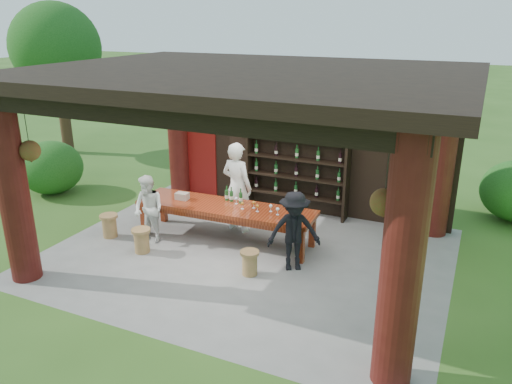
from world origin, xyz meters
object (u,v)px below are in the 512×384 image
at_px(stool_far_left, 109,225).
at_px(guest_woman, 149,209).
at_px(napkin_basket, 182,196).
at_px(stool_near_left, 142,240).
at_px(guest_man, 294,231).
at_px(host, 237,187).
at_px(wine_shelf, 296,169).
at_px(tasting_table, 226,211).
at_px(stool_near_right, 250,262).

relative_size(stool_far_left, guest_woman, 0.35).
relative_size(stool_far_left, napkin_basket, 1.88).
xyz_separation_m(stool_near_left, guest_man, (2.91, 0.59, 0.48)).
bearing_deg(host, napkin_basket, 42.30).
xyz_separation_m(wine_shelf, guest_man, (0.93, -2.61, -0.33)).
relative_size(wine_shelf, napkin_basket, 9.25).
relative_size(tasting_table, stool_far_left, 7.59).
distance_m(tasting_table, stool_far_left, 2.46).
bearing_deg(host, guest_woman, 52.34).
bearing_deg(host, stool_near_right, 132.32).
bearing_deg(napkin_basket, tasting_table, 2.44).
height_order(stool_near_left, stool_far_left, stool_far_left).
xyz_separation_m(stool_far_left, napkin_basket, (1.28, 0.83, 0.56)).
relative_size(wine_shelf, stool_near_left, 4.96).
distance_m(tasting_table, guest_man, 1.78).
height_order(tasting_table, stool_near_right, tasting_table).
distance_m(wine_shelf, stool_near_left, 3.85).
relative_size(stool_near_right, stool_far_left, 0.92).
height_order(stool_far_left, guest_woman, guest_woman).
bearing_deg(guest_man, host, 117.15).
relative_size(stool_near_right, napkin_basket, 1.73).
distance_m(wine_shelf, stool_near_right, 3.26).
relative_size(tasting_table, host, 1.93).
xyz_separation_m(guest_woman, napkin_basket, (0.39, 0.63, 0.13)).
bearing_deg(guest_woman, napkin_basket, 69.76).
xyz_separation_m(wine_shelf, napkin_basket, (-1.75, -2.07, -0.24)).
distance_m(tasting_table, napkin_basket, 1.01).
bearing_deg(tasting_table, guest_man, -19.11).
xyz_separation_m(stool_near_left, guest_woman, (-0.16, 0.50, 0.43)).
bearing_deg(stool_near_right, stool_near_left, -178.39).
bearing_deg(stool_far_left, stool_near_right, -4.19).
relative_size(stool_near_left, stool_far_left, 1.00).
bearing_deg(guest_man, stool_near_left, 162.81).
bearing_deg(tasting_table, wine_shelf, 69.52).
relative_size(stool_near_left, guest_man, 0.33).
height_order(host, guest_man, host).
distance_m(host, guest_man, 2.08).
bearing_deg(guest_woman, stool_near_right, 1.25).
bearing_deg(tasting_table, stool_far_left, -159.07).
bearing_deg(wine_shelf, stool_near_left, -121.74).
relative_size(tasting_table, stool_near_left, 7.63).
relative_size(wine_shelf, guest_man, 1.63).
height_order(tasting_table, guest_woman, guest_woman).
relative_size(stool_near_left, stool_near_right, 1.08).
xyz_separation_m(stool_near_left, host, (1.19, 1.75, 0.70)).
bearing_deg(stool_near_left, guest_woman, 107.63).
bearing_deg(stool_near_left, guest_man, 11.51).
bearing_deg(tasting_table, host, 92.86).
bearing_deg(guest_woman, guest_man, 13.10).
bearing_deg(stool_near_left, tasting_table, 43.84).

